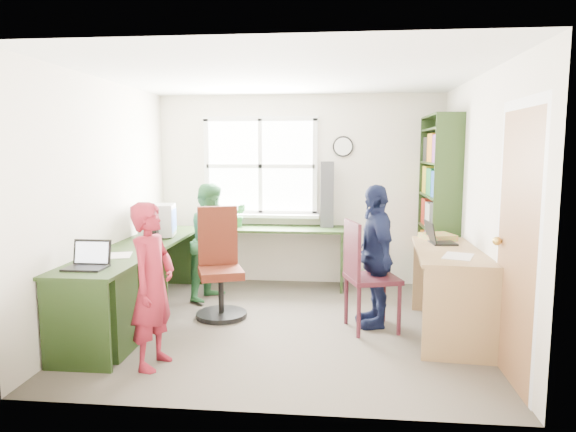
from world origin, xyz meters
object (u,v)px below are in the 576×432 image
object	(u,v)px
l_desk	(145,284)
potted_plant	(239,215)
laptop_left	(88,261)
cd_tower	(327,194)
person_navy	(375,256)
right_desk	(451,273)
swivel_chair	(220,270)
crt_monitor	(157,220)
laptop_right	(437,238)
bookshelf	(438,212)
wooden_chair	(364,272)
person_red	(153,285)
person_green	(213,242)

from	to	relation	value
l_desk	potted_plant	xyz separation A→B (m)	(0.58, 1.71, 0.44)
laptop_left	cd_tower	xyz separation A→B (m)	(1.89, 2.43, 0.36)
person_navy	right_desk	bearing A→B (deg)	63.22
swivel_chair	person_navy	bearing A→B (deg)	-25.68
laptop_left	person_navy	distance (m)	2.60
right_desk	swivel_chair	bearing A→B (deg)	176.37
crt_monitor	potted_plant	bearing A→B (deg)	37.26
right_desk	crt_monitor	size ratio (longest dim) A/B	3.44
swivel_chair	laptop_right	bearing A→B (deg)	-20.90
bookshelf	laptop_right	xyz separation A→B (m)	(-0.18, -0.96, -0.15)
bookshelf	crt_monitor	xyz separation A→B (m)	(-3.14, -0.57, -0.07)
right_desk	wooden_chair	bearing A→B (deg)	-177.45
potted_plant	person_navy	size ratio (longest dim) A/B	0.21
right_desk	cd_tower	xyz separation A→B (m)	(-1.19, 1.62, 0.58)
wooden_chair	laptop_left	distance (m)	2.45
person_navy	swivel_chair	bearing A→B (deg)	-106.69
cd_tower	person_navy	world-z (taller)	cd_tower
person_navy	wooden_chair	bearing A→B (deg)	-45.75
l_desk	laptop_right	bearing A→B (deg)	10.50
laptop_right	person_red	bearing A→B (deg)	112.38
crt_monitor	laptop_right	xyz separation A→B (m)	(2.96, -0.38, -0.08)
swivel_chair	person_red	xyz separation A→B (m)	(-0.23, -1.29, 0.17)
laptop_right	potted_plant	distance (m)	2.51
laptop_left	cd_tower	bearing A→B (deg)	51.95
crt_monitor	cd_tower	world-z (taller)	cd_tower
potted_plant	person_green	size ratio (longest dim) A/B	0.22
swivel_chair	wooden_chair	bearing A→B (deg)	-32.06
swivel_chair	l_desk	bearing A→B (deg)	-159.02
person_green	swivel_chair	bearing A→B (deg)	-140.67
person_navy	crt_monitor	bearing A→B (deg)	-113.70
wooden_chair	laptop_left	size ratio (longest dim) A/B	3.27
crt_monitor	potted_plant	world-z (taller)	crt_monitor
wooden_chair	cd_tower	distance (m)	1.74
person_navy	laptop_right	bearing A→B (deg)	90.35
swivel_chair	right_desk	bearing A→B (deg)	-28.80
bookshelf	laptop_left	size ratio (longest dim) A/B	6.52
l_desk	right_desk	world-z (taller)	right_desk
crt_monitor	laptop_left	size ratio (longest dim) A/B	1.30
laptop_right	person_navy	distance (m)	0.64
wooden_chair	cd_tower	bearing A→B (deg)	87.90
crt_monitor	potted_plant	xyz separation A→B (m)	(0.76, 0.82, -0.04)
right_desk	laptop_left	bearing A→B (deg)	-160.61
crt_monitor	person_navy	distance (m)	2.42
l_desk	person_navy	size ratio (longest dim) A/B	2.13
bookshelf	laptop_right	size ratio (longest dim) A/B	6.21
bookshelf	laptop_left	world-z (taller)	bookshelf
l_desk	wooden_chair	bearing A→B (deg)	6.35
right_desk	laptop_left	size ratio (longest dim) A/B	4.47
cd_tower	potted_plant	bearing A→B (deg)	-176.97
right_desk	crt_monitor	xyz separation A→B (m)	(-3.04, 0.70, 0.35)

